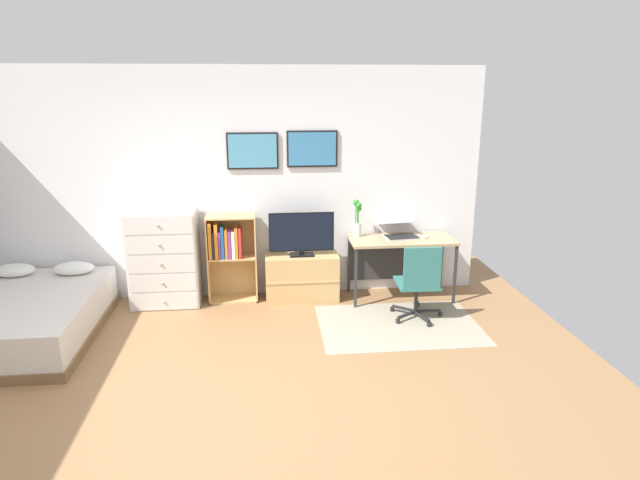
{
  "coord_description": "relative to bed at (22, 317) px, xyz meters",
  "views": [
    {
      "loc": [
        0.48,
        -3.96,
        2.47
      ],
      "look_at": [
        1.04,
        1.5,
        0.92
      ],
      "focal_mm": 30.66,
      "sensor_mm": 36.0,
      "label": 1
    }
  ],
  "objects": [
    {
      "name": "bamboo_vase",
      "position": [
        3.56,
        0.83,
        0.75
      ],
      "size": [
        0.1,
        0.1,
        0.45
      ],
      "color": "silver",
      "rests_on": "desk"
    },
    {
      "name": "wall_back_with_posters",
      "position": [
        2.0,
        1.03,
        1.13
      ],
      "size": [
        6.12,
        0.09,
        2.7
      ],
      "color": "white",
      "rests_on": "ground_plane"
    },
    {
      "name": "tv_stand",
      "position": [
        2.89,
        0.77,
        0.05
      ],
      "size": [
        0.86,
        0.41,
        0.55
      ],
      "color": "tan",
      "rests_on": "ground_plane"
    },
    {
      "name": "dresser",
      "position": [
        1.31,
        0.75,
        0.34
      ],
      "size": [
        0.78,
        0.46,
        1.12
      ],
      "color": "silver",
      "rests_on": "ground_plane"
    },
    {
      "name": "bookshelf",
      "position": [
        2.04,
        0.81,
        0.39
      ],
      "size": [
        0.57,
        0.3,
        1.03
      ],
      "color": "tan",
      "rests_on": "ground_plane"
    },
    {
      "name": "television",
      "position": [
        2.89,
        0.75,
        0.58
      ],
      "size": [
        0.76,
        0.16,
        0.52
      ],
      "color": "black",
      "rests_on": "tv_stand"
    },
    {
      "name": "office_chair",
      "position": [
        4.1,
        0.0,
        0.24
      ],
      "size": [
        0.56,
        0.58,
        0.86
      ],
      "rotation": [
        0.0,
        0.0,
        -0.04
      ],
      "color": "#232326",
      "rests_on": "ground_plane"
    },
    {
      "name": "computer_mouse",
      "position": [
        4.36,
        0.7,
        0.53
      ],
      "size": [
        0.06,
        0.1,
        0.03
      ],
      "primitive_type": "ellipsoid",
      "color": "silver",
      "rests_on": "desk"
    },
    {
      "name": "desk",
      "position": [
        4.06,
        0.76,
        0.38
      ],
      "size": [
        1.23,
        0.57,
        0.74
      ],
      "color": "tan",
      "rests_on": "ground_plane"
    },
    {
      "name": "ground_plane",
      "position": [
        1.99,
        -1.4,
        -0.22
      ],
      "size": [
        7.2,
        7.2,
        0.0
      ],
      "primitive_type": "plane",
      "color": "#936B44"
    },
    {
      "name": "laptop",
      "position": [
        4.06,
        0.81,
        0.58
      ],
      "size": [
        0.45,
        0.47,
        0.17
      ],
      "rotation": [
        0.0,
        0.0,
        0.13
      ],
      "color": "#B7B7BC",
      "rests_on": "desk"
    },
    {
      "name": "area_rug",
      "position": [
        3.86,
        -0.1,
        -0.22
      ],
      "size": [
        1.7,
        1.2,
        0.01
      ],
      "primitive_type": "cube",
      "color": "#9E937F",
      "rests_on": "ground_plane"
    },
    {
      "name": "bed",
      "position": [
        0.0,
        0.0,
        0.0
      ],
      "size": [
        1.46,
        1.95,
        0.56
      ],
      "rotation": [
        0.0,
        0.0,
        0.01
      ],
      "color": "brown",
      "rests_on": "ground_plane"
    }
  ]
}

